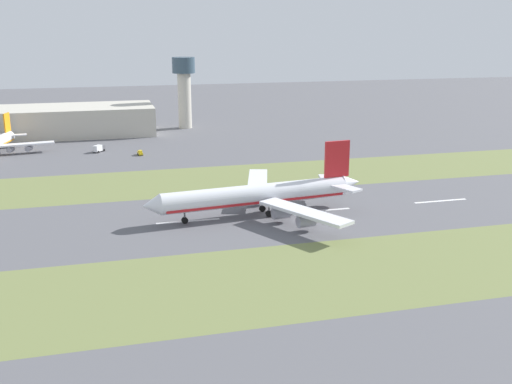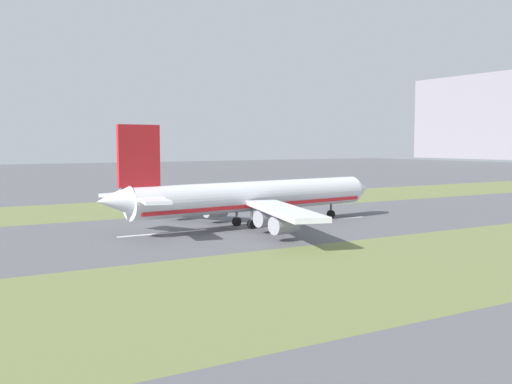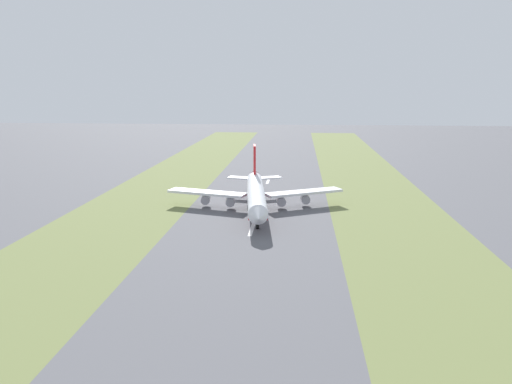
{
  "view_description": "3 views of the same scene",
  "coord_description": "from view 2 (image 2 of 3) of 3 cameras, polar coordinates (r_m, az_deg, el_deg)",
  "views": [
    {
      "loc": [
        -160.09,
        44.89,
        53.41
      ],
      "look_at": [
        0.61,
        2.88,
        7.0
      ],
      "focal_mm": 42.0,
      "sensor_mm": 36.0,
      "label": 1
    },
    {
      "loc": [
        104.62,
        -59.78,
        16.99
      ],
      "look_at": [
        0.61,
        2.88,
        7.0
      ],
      "focal_mm": 42.0,
      "sensor_mm": 36.0,
      "label": 2
    },
    {
      "loc": [
        -13.76,
        170.36,
        42.71
      ],
      "look_at": [
        0.61,
        2.88,
        7.0
      ],
      "focal_mm": 35.0,
      "sensor_mm": 36.0,
      "label": 3
    }
  ],
  "objects": [
    {
      "name": "airplane_main_jet",
      "position": [
        120.79,
        -0.72,
        -0.51
      ],
      "size": [
        63.77,
        67.2,
        20.2
      ],
      "color": "silver",
      "rests_on": "ground"
    },
    {
      "name": "centreline_dash_mid",
      "position": [
        114.25,
        -8.8,
        -3.9
      ],
      "size": [
        1.2,
        18.0,
        0.01
      ],
      "primitive_type": "cube",
      "color": "silver",
      "rests_on": "ground"
    },
    {
      "name": "grass_median_west",
      "position": [
        162.01,
        -9.24,
        -1.38
      ],
      "size": [
        40.0,
        600.0,
        0.01
      ],
      "primitive_type": "cube",
      "color": "olive",
      "rests_on": "ground"
    },
    {
      "name": "ground_plane",
      "position": [
        121.69,
        -1.31,
        -3.32
      ],
      "size": [
        800.0,
        800.0,
        0.0
      ],
      "primitive_type": "plane",
      "color": "#56565B"
    },
    {
      "name": "centreline_dash_far",
      "position": [
        134.41,
        7.2,
        -2.59
      ],
      "size": [
        1.2,
        18.0,
        0.01
      ],
      "primitive_type": "cube",
      "color": "silver",
      "rests_on": "ground"
    },
    {
      "name": "grass_median_east",
      "position": [
        86.12,
        13.83,
        -6.81
      ],
      "size": [
        40.0,
        600.0,
        0.01
      ],
      "primitive_type": "cube",
      "color": "olive",
      "rests_on": "ground"
    }
  ]
}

